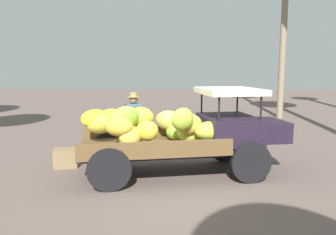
{
  "coord_description": "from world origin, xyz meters",
  "views": [
    {
      "loc": [
        0.31,
        -6.82,
        2.29
      ],
      "look_at": [
        -0.33,
        0.2,
        1.25
      ],
      "focal_mm": 35.95,
      "sensor_mm": 36.0,
      "label": 1
    }
  ],
  "objects": [
    {
      "name": "ground_plane",
      "position": [
        0.0,
        0.0,
        0.0
      ],
      "size": [
        60.0,
        60.0,
        0.0
      ],
      "primitive_type": "plane",
      "color": "brown"
    },
    {
      "name": "truck",
      "position": [
        0.01,
        0.27,
        0.94
      ],
      "size": [
        4.66,
        2.65,
        1.86
      ],
      "rotation": [
        0.0,
        0.0,
        0.26
      ],
      "color": "black",
      "rests_on": "ground"
    },
    {
      "name": "farmer",
      "position": [
        -1.33,
        1.57,
        0.95
      ],
      "size": [
        0.55,
        0.52,
        1.68
      ],
      "rotation": [
        0.0,
        0.0,
        -1.22
      ],
      "color": "#555473",
      "rests_on": "ground"
    },
    {
      "name": "wooden_crate",
      "position": [
        -2.75,
        0.54,
        0.22
      ],
      "size": [
        0.61,
        0.5,
        0.44
      ],
      "primitive_type": "cube",
      "rotation": [
        0.0,
        0.0,
        0.26
      ],
      "color": "olive",
      "rests_on": "ground"
    }
  ]
}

